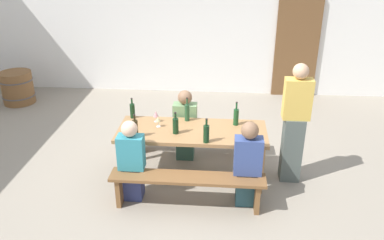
{
  "coord_description": "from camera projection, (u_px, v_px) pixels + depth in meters",
  "views": [
    {
      "loc": [
        0.39,
        -4.84,
        3.13
      ],
      "look_at": [
        0.0,
        0.0,
        0.9
      ],
      "focal_mm": 36.87,
      "sensor_mm": 36.0,
      "label": 1
    }
  ],
  "objects": [
    {
      "name": "wooden_door",
      "position": [
        297.0,
        48.0,
        8.29
      ],
      "size": [
        0.9,
        0.06,
        2.1
      ],
      "primitive_type": "cube",
      "color": "brown",
      "rests_on": "ground"
    },
    {
      "name": "wine_bottle_1",
      "position": [
        236.0,
        116.0,
        5.51
      ],
      "size": [
        0.07,
        0.07,
        0.34
      ],
      "color": "#194723",
      "rests_on": "tasting_table"
    },
    {
      "name": "back_wall",
      "position": [
        206.0,
        19.0,
        8.33
      ],
      "size": [
        14.0,
        0.2,
        3.2
      ],
      "primitive_type": "cube",
      "color": "white",
      "rests_on": "ground"
    },
    {
      "name": "wine_bottle_4",
      "position": [
        206.0,
        133.0,
        5.03
      ],
      "size": [
        0.08,
        0.08,
        0.33
      ],
      "color": "#143319",
      "rests_on": "tasting_table"
    },
    {
      "name": "ground_plane",
      "position": [
        192.0,
        176.0,
        5.72
      ],
      "size": [
        24.0,
        24.0,
        0.0
      ],
      "primitive_type": "plane",
      "color": "gray"
    },
    {
      "name": "seated_guest_far_0",
      "position": [
        185.0,
        126.0,
        6.01
      ],
      "size": [
        0.35,
        0.24,
        1.12
      ],
      "rotation": [
        0.0,
        0.0,
        -1.57
      ],
      "color": "#305344",
      "rests_on": "ground"
    },
    {
      "name": "wine_barrel",
      "position": [
        17.0,
        87.0,
        8.18
      ],
      "size": [
        0.67,
        0.67,
        0.67
      ],
      "color": "brown",
      "rests_on": "ground"
    },
    {
      "name": "wine_bottle_5",
      "position": [
        132.0,
        110.0,
        5.74
      ],
      "size": [
        0.07,
        0.07,
        0.31
      ],
      "color": "#143319",
      "rests_on": "tasting_table"
    },
    {
      "name": "bench_near",
      "position": [
        187.0,
        183.0,
        4.94
      ],
      "size": [
        1.95,
        0.3,
        0.45
      ],
      "color": "brown",
      "rests_on": "ground"
    },
    {
      "name": "tasting_table",
      "position": [
        192.0,
        135.0,
        5.44
      ],
      "size": [
        2.05,
        0.81,
        0.75
      ],
      "color": "#9E7247",
      "rests_on": "ground"
    },
    {
      "name": "wine_bottle_0",
      "position": [
        187.0,
        112.0,
        5.64
      ],
      "size": [
        0.07,
        0.07,
        0.35
      ],
      "color": "#234C2D",
      "rests_on": "tasting_table"
    },
    {
      "name": "wine_bottle_3",
      "position": [
        176.0,
        125.0,
        5.27
      ],
      "size": [
        0.08,
        0.08,
        0.31
      ],
      "color": "#143319",
      "rests_on": "tasting_table"
    },
    {
      "name": "wine_glass_0",
      "position": [
        156.0,
        114.0,
        5.61
      ],
      "size": [
        0.08,
        0.08,
        0.16
      ],
      "color": "silver",
      "rests_on": "tasting_table"
    },
    {
      "name": "standing_host",
      "position": [
        294.0,
        126.0,
        5.34
      ],
      "size": [
        0.36,
        0.24,
        1.71
      ],
      "rotation": [
        0.0,
        0.0,
        3.14
      ],
      "color": "#4E5954",
      "rests_on": "ground"
    },
    {
      "name": "wine_bottle_2",
      "position": [
        135.0,
        128.0,
        5.17
      ],
      "size": [
        0.07,
        0.07,
        0.33
      ],
      "color": "#332814",
      "rests_on": "tasting_table"
    },
    {
      "name": "seated_guest_near_1",
      "position": [
        248.0,
        165.0,
        4.93
      ],
      "size": [
        0.35,
        0.24,
        1.15
      ],
      "rotation": [
        0.0,
        0.0,
        1.57
      ],
      "color": "#264B56",
      "rests_on": "ground"
    },
    {
      "name": "bench_far",
      "position": [
        196.0,
        133.0,
        6.21
      ],
      "size": [
        1.95,
        0.3,
        0.45
      ],
      "color": "brown",
      "rests_on": "ground"
    },
    {
      "name": "wine_glass_1",
      "position": [
        158.0,
        119.0,
        5.46
      ],
      "size": [
        0.07,
        0.07,
        0.16
      ],
      "color": "silver",
      "rests_on": "tasting_table"
    },
    {
      "name": "seated_guest_near_0",
      "position": [
        132.0,
        162.0,
        5.05
      ],
      "size": [
        0.33,
        0.24,
        1.11
      ],
      "rotation": [
        0.0,
        0.0,
        1.57
      ],
      "color": "navy",
      "rests_on": "ground"
    }
  ]
}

